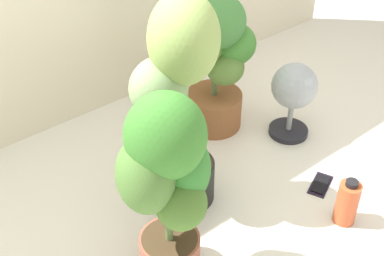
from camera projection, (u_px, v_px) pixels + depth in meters
ground_plane at (209, 206)px, 2.06m from camera, size 8.00×8.00×0.00m
potted_plant_back_right at (217, 58)px, 2.27m from camera, size 0.43×0.32×0.65m
potted_plant_front_left at (167, 180)px, 1.57m from camera, size 0.35×0.32×0.72m
potted_plant_center at (179, 90)px, 1.79m from camera, size 0.38×0.35×0.86m
cell_phone at (320, 184)px, 2.15m from camera, size 0.16×0.12×0.01m
floor_fan at (294, 90)px, 2.29m from camera, size 0.26×0.26×0.36m
nutrient_bottle at (347, 202)px, 1.95m from camera, size 0.08×0.08×0.20m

